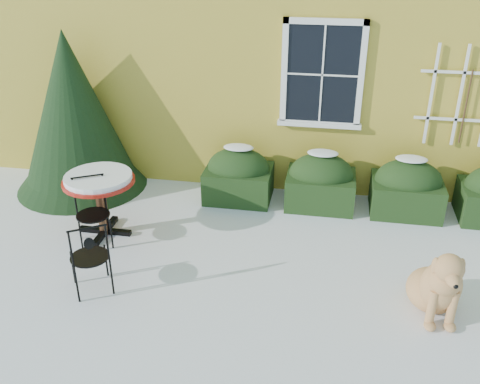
% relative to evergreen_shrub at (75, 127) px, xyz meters
% --- Properties ---
extents(ground, '(80.00, 80.00, 0.00)m').
position_rel_evergreen_shrub_xyz_m(ground, '(2.99, -2.55, -1.04)').
color(ground, white).
rests_on(ground, ground).
extents(hedge_row, '(4.95, 0.80, 0.91)m').
position_rel_evergreen_shrub_xyz_m(hedge_row, '(4.64, 0.00, -0.64)').
color(hedge_row, black).
rests_on(hedge_row, ground).
extents(evergreen_shrub, '(2.14, 2.14, 2.59)m').
position_rel_evergreen_shrub_xyz_m(evergreen_shrub, '(0.00, 0.00, 0.00)').
color(evergreen_shrub, black).
rests_on(evergreen_shrub, ground).
extents(bistro_table, '(0.99, 0.99, 0.92)m').
position_rel_evergreen_shrub_xyz_m(bistro_table, '(0.99, -1.42, -0.28)').
color(bistro_table, black).
rests_on(bistro_table, ground).
extents(patio_chair_near, '(0.59, 0.59, 0.97)m').
position_rel_evergreen_shrub_xyz_m(patio_chair_near, '(1.40, -2.71, -0.56)').
color(patio_chair_near, black).
rests_on(patio_chair_near, ground).
extents(patio_chair_far, '(0.58, 0.57, 0.95)m').
position_rel_evergreen_shrub_xyz_m(patio_chair_far, '(0.96, -1.66, -0.57)').
color(patio_chair_far, black).
rests_on(patio_chair_far, ground).
extents(dog, '(0.66, 1.06, 0.94)m').
position_rel_evergreen_shrub_xyz_m(dog, '(5.39, -2.44, -0.67)').
color(dog, tan).
rests_on(dog, ground).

